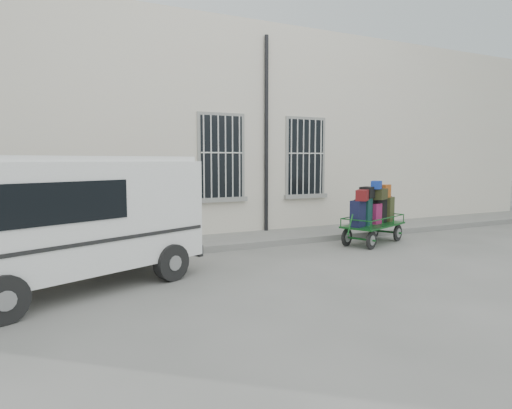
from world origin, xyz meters
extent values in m
plane|color=#62625E|center=(0.00, 0.00, 0.00)|extent=(80.00, 80.00, 0.00)
cube|color=beige|center=(0.00, 5.50, 3.00)|extent=(24.00, 5.00, 6.00)
cylinder|color=black|center=(0.95, 2.92, 2.80)|extent=(0.11, 0.11, 5.60)
cube|color=black|center=(-0.40, 2.98, 2.25)|extent=(1.20, 0.08, 2.20)
cube|color=gray|center=(-0.40, 2.96, 1.09)|extent=(1.45, 0.22, 0.12)
cube|color=black|center=(2.30, 2.98, 2.25)|extent=(1.20, 0.08, 2.20)
cube|color=gray|center=(2.30, 2.96, 1.09)|extent=(1.45, 0.22, 0.12)
cube|color=slate|center=(0.00, 2.20, 0.07)|extent=(24.00, 1.70, 0.15)
cylinder|color=black|center=(2.27, -0.03, 0.22)|extent=(0.43, 0.22, 0.44)
cylinder|color=gray|center=(2.27, -0.03, 0.22)|extent=(0.26, 0.17, 0.24)
cylinder|color=black|center=(2.02, 0.60, 0.22)|extent=(0.43, 0.22, 0.44)
cylinder|color=gray|center=(2.02, 0.60, 0.22)|extent=(0.26, 0.17, 0.24)
cylinder|color=black|center=(3.67, 0.54, 0.22)|extent=(0.43, 0.22, 0.44)
cylinder|color=gray|center=(3.67, 0.54, 0.22)|extent=(0.26, 0.17, 0.24)
cylinder|color=black|center=(3.42, 1.17, 0.22)|extent=(0.43, 0.22, 0.44)
cylinder|color=gray|center=(3.42, 1.17, 0.22)|extent=(0.26, 0.17, 0.24)
cube|color=#114D1B|center=(2.84, 0.57, 0.49)|extent=(2.15, 1.56, 0.04)
cylinder|color=#114D1B|center=(1.73, 0.12, 0.62)|extent=(0.25, 0.13, 0.50)
cube|color=#101832|center=(2.15, 0.36, 0.84)|extent=(0.45, 0.38, 0.66)
cube|color=black|center=(2.15, 0.36, 1.18)|extent=(0.19, 0.17, 0.03)
cube|color=#0E2F34|center=(2.55, 0.49, 0.86)|extent=(0.41, 0.36, 0.69)
cube|color=black|center=(2.55, 0.49, 1.22)|extent=(0.17, 0.15, 0.03)
cube|color=#901A48|center=(2.92, 0.58, 0.78)|extent=(0.37, 0.31, 0.53)
cube|color=black|center=(2.92, 0.58, 1.05)|extent=(0.16, 0.15, 0.03)
cube|color=black|center=(3.17, 0.73, 0.83)|extent=(0.42, 0.27, 0.64)
cube|color=black|center=(3.17, 0.73, 1.16)|extent=(0.18, 0.16, 0.03)
cube|color=#35391C|center=(3.58, 0.84, 0.84)|extent=(0.48, 0.42, 0.65)
cube|color=black|center=(3.58, 0.84, 1.18)|extent=(0.20, 0.18, 0.03)
cube|color=maroon|center=(2.23, 0.30, 1.30)|extent=(0.49, 0.47, 0.26)
cube|color=black|center=(2.59, 0.53, 1.34)|extent=(0.50, 0.45, 0.28)
cube|color=black|center=(3.02, 0.57, 1.29)|extent=(0.55, 0.49, 0.28)
cube|color=maroon|center=(3.40, 0.81, 1.33)|extent=(0.47, 0.40, 0.34)
cube|color=#1726A0|center=(2.91, 0.56, 1.53)|extent=(0.46, 0.44, 0.20)
cube|color=white|center=(-4.55, -0.36, 1.26)|extent=(4.71, 3.43, 1.77)
cube|color=white|center=(-4.55, -0.36, 2.18)|extent=(4.47, 3.21, 0.10)
cube|color=black|center=(-4.72, -1.46, 1.55)|extent=(2.00, 0.89, 0.61)
cube|color=black|center=(-2.56, 0.50, 1.55)|extent=(0.58, 1.28, 0.54)
cube|color=black|center=(-2.57, 0.49, 0.42)|extent=(0.81, 1.71, 0.22)
cube|color=white|center=(-2.53, 0.51, 0.65)|extent=(0.19, 0.39, 0.12)
cylinder|color=black|center=(-5.50, -1.76, 0.33)|extent=(0.70, 0.46, 0.67)
cylinder|color=black|center=(-2.88, -0.63, 0.33)|extent=(0.70, 0.46, 0.67)
cylinder|color=black|center=(-3.60, 1.03, 0.33)|extent=(0.70, 0.46, 0.67)
camera|label=1|loc=(-5.17, -8.50, 2.17)|focal=32.00mm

